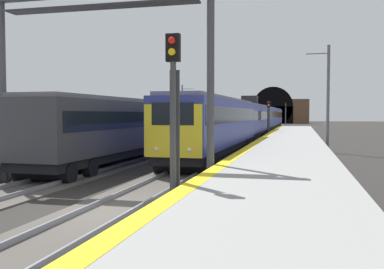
# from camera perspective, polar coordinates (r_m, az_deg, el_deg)

# --- Properties ---
(ground_plane) EXTENTS (320.00, 320.00, 0.00)m
(ground_plane) POSITION_cam_1_polar(r_m,az_deg,el_deg) (12.85, -10.75, -10.21)
(ground_plane) COLOR #282623
(platform_right) EXTENTS (112.00, 4.60, 0.99)m
(platform_right) POSITION_cam_1_polar(r_m,az_deg,el_deg) (11.64, 10.26, -9.08)
(platform_right) COLOR gray
(platform_right) RESTS_ON ground_plane
(platform_right_edge_strip) EXTENTS (112.00, 0.50, 0.01)m
(platform_right_edge_strip) POSITION_cam_1_polar(r_m,az_deg,el_deg) (11.85, 0.28, -6.36)
(platform_right_edge_strip) COLOR yellow
(platform_right_edge_strip) RESTS_ON platform_right
(track_main_line) EXTENTS (160.00, 3.01, 0.21)m
(track_main_line) POSITION_cam_1_polar(r_m,az_deg,el_deg) (12.85, -10.75, -10.04)
(track_main_line) COLOR #4C4742
(track_main_line) RESTS_ON ground_plane
(train_main_approaching) EXTENTS (76.49, 3.06, 4.78)m
(train_main_approaching) POSITION_cam_1_polar(r_m,az_deg,el_deg) (56.66, 8.66, 2.09)
(train_main_approaching) COLOR navy
(train_main_approaching) RESTS_ON ground_plane
(train_adjacent_platform) EXTENTS (60.48, 3.39, 4.63)m
(train_adjacent_platform) POSITION_cam_1_polar(r_m,az_deg,el_deg) (45.99, 1.34, 1.84)
(train_adjacent_platform) COLOR #333338
(train_adjacent_platform) RESTS_ON ground_plane
(railway_signal_near) EXTENTS (0.39, 0.38, 5.03)m
(railway_signal_near) POSITION_cam_1_polar(r_m,az_deg,el_deg) (11.86, -2.45, 3.15)
(railway_signal_near) COLOR #38383D
(railway_signal_near) RESTS_ON ground_plane
(railway_signal_mid) EXTENTS (0.39, 0.38, 4.29)m
(railway_signal_mid) POSITION_cam_1_polar(r_m,az_deg,el_deg) (48.34, 10.02, 2.35)
(railway_signal_mid) COLOR #38383D
(railway_signal_mid) RESTS_ON ground_plane
(railway_signal_far) EXTENTS (0.39, 0.38, 5.54)m
(railway_signal_far) POSITION_cam_1_polar(r_m,az_deg,el_deg) (106.77, 12.20, 2.95)
(railway_signal_far) COLOR #4C4C54
(railway_signal_far) RESTS_ON ground_plane
(overhead_signal_gantry) EXTENTS (0.70, 9.16, 7.85)m
(overhead_signal_gantry) POSITION_cam_1_polar(r_m,az_deg,el_deg) (17.80, -12.04, 12.52)
(overhead_signal_gantry) COLOR #3F3F47
(overhead_signal_gantry) RESTS_ON ground_plane
(tunnel_portal) EXTENTS (2.73, 20.48, 11.47)m
(tunnel_portal) POSITION_cam_1_polar(r_m,az_deg,el_deg) (129.42, 10.61, 3.03)
(tunnel_portal) COLOR brown
(tunnel_portal) RESTS_ON ground_plane
(catenary_mast_near) EXTENTS (0.22, 1.95, 7.20)m
(catenary_mast_near) POSITION_cam_1_polar(r_m,az_deg,el_deg) (65.67, -1.27, 3.48)
(catenary_mast_near) COLOR #595B60
(catenary_mast_near) RESTS_ON ground_plane
(catenary_mast_far) EXTENTS (0.22, 1.72, 7.87)m
(catenary_mast_far) POSITION_cam_1_polar(r_m,az_deg,el_deg) (33.32, 17.40, 4.61)
(catenary_mast_far) COLOR #595B60
(catenary_mast_far) RESTS_ON ground_plane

